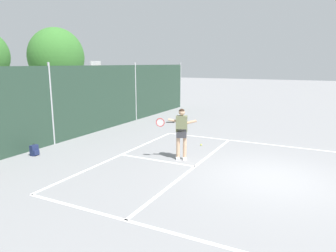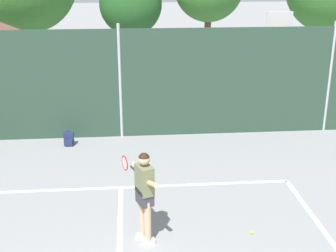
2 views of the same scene
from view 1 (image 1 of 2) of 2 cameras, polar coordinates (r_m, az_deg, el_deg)
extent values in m
plane|color=gray|center=(9.97, 18.49, -9.17)|extent=(120.00, 120.00, 0.00)
cube|color=white|center=(11.96, -8.61, -5.23)|extent=(8.20, 0.10, 0.01)
cube|color=white|center=(6.33, 12.43, -21.45)|extent=(0.10, 11.00, 0.01)
cube|color=white|center=(13.87, 21.06, -3.54)|extent=(0.10, 11.00, 0.01)
cube|color=white|center=(10.56, 5.01, -7.41)|extent=(8.20, 0.10, 0.01)
cube|color=white|center=(11.17, -2.12, -6.32)|extent=(0.10, 2.97, 0.01)
cube|color=#284233|center=(13.92, -20.68, 3.49)|extent=(26.00, 0.05, 3.31)
cylinder|color=#B2B2B7|center=(13.91, -20.70, 3.79)|extent=(0.09, 0.09, 3.46)
cylinder|color=#B2B2B7|center=(18.88, -6.01, 6.31)|extent=(0.09, 0.09, 3.46)
cylinder|color=#B2B2B7|center=(24.58, 2.29, 7.56)|extent=(0.09, 0.09, 3.46)
cylinder|color=#284CB2|center=(19.36, -13.18, 5.59)|extent=(0.12, 0.12, 3.05)
cube|color=white|center=(19.21, -13.19, 10.70)|extent=(0.90, 0.06, 0.60)
torus|color=#D85919|center=(19.04, -12.53, 10.06)|extent=(0.48, 0.48, 0.02)
cylinder|color=brown|center=(30.00, -19.45, 6.03)|extent=(0.36, 0.36, 1.80)
ellipsoid|color=#38752D|center=(29.90, -19.85, 11.89)|extent=(5.10, 4.59, 5.10)
cube|color=silver|center=(11.26, 3.08, -5.93)|extent=(0.29, 0.21, 0.10)
cube|color=silver|center=(11.27, 1.86, -5.90)|extent=(0.29, 0.21, 0.10)
cylinder|color=tan|center=(11.13, 3.11, -3.67)|extent=(0.13, 0.13, 0.82)
cylinder|color=tan|center=(11.14, 1.87, -3.65)|extent=(0.13, 0.13, 0.82)
cube|color=#38383D|center=(11.02, 2.51, -1.30)|extent=(0.35, 0.42, 0.32)
cube|color=#6B704C|center=(10.95, 2.52, 0.44)|extent=(0.37, 0.46, 0.56)
sphere|color=tan|center=(10.88, 2.54, 2.56)|extent=(0.22, 0.22, 0.22)
sphere|color=black|center=(10.87, 2.54, 2.66)|extent=(0.21, 0.21, 0.21)
cylinder|color=tan|center=(10.92, 1.47, 0.95)|extent=(0.28, 0.55, 0.17)
cylinder|color=tan|center=(10.93, 3.99, 0.66)|extent=(0.27, 0.50, 0.22)
cylinder|color=black|center=(10.92, 0.42, 0.68)|extent=(0.14, 0.29, 0.04)
torus|color=red|center=(10.91, -1.44, 0.67)|extent=(0.13, 0.29, 0.30)
cylinder|color=silver|center=(10.91, -1.44, 0.67)|extent=(0.10, 0.24, 0.26)
sphere|color=#CCE033|center=(13.17, 6.12, -3.46)|extent=(0.07, 0.07, 0.07)
cube|color=navy|center=(12.73, -23.44, -4.12)|extent=(0.28, 0.18, 0.40)
cube|color=navy|center=(12.66, -23.07, -4.55)|extent=(0.22, 0.06, 0.18)
torus|color=black|center=(12.68, -23.52, -3.16)|extent=(0.09, 0.02, 0.09)
camera|label=2|loc=(10.24, 47.59, 17.41)|focal=48.99mm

